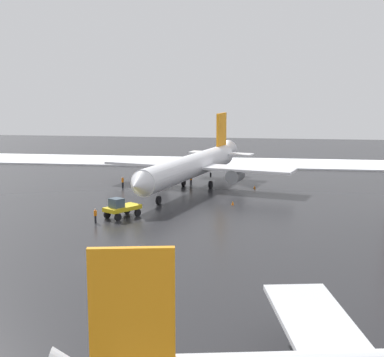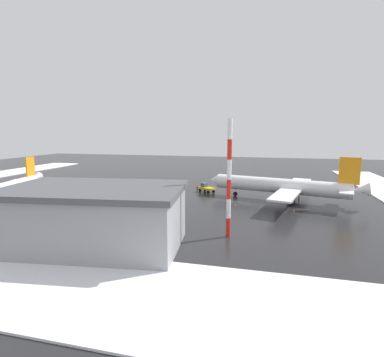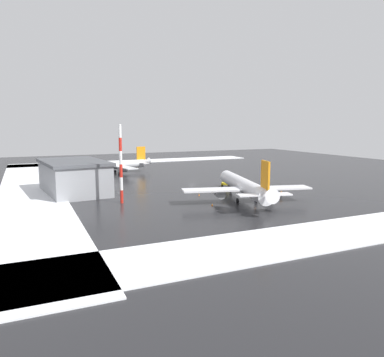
{
  "view_description": "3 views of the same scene",
  "coord_description": "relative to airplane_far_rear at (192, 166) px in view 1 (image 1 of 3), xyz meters",
  "views": [
    {
      "loc": [
        -51.15,
        -15.04,
        16.63
      ],
      "look_at": [
        18.74,
        -5.56,
        4.82
      ],
      "focal_mm": 55.0,
      "sensor_mm": 36.0,
      "label": 1
    },
    {
      "loc": [
        32.65,
        -75.95,
        16.48
      ],
      "look_at": [
        15.14,
        -4.27,
        4.84
      ],
      "focal_mm": 28.0,
      "sensor_mm": 36.0,
      "label": 2
    },
    {
      "loc": [
        112.92,
        -51.03,
        18.42
      ],
      "look_at": [
        13.47,
        -6.17,
        2.52
      ],
      "focal_mm": 35.0,
      "sensor_mm": 36.0,
      "label": 3
    }
  ],
  "objects": [
    {
      "name": "airplane_far_rear",
      "position": [
        0.0,
        0.0,
        0.0
      ],
      "size": [
        36.74,
        30.84,
        11.06
      ],
      "rotation": [
        0.0,
        0.0,
        2.89
      ],
      "color": "white",
      "rests_on": "ground_plane"
    },
    {
      "name": "snow_bank_right",
      "position": [
        29.91,
        3.01,
        -3.53
      ],
      "size": [
        14.0,
        116.0,
        0.25
      ],
      "primitive_type": "cube",
      "color": "white",
      "rests_on": "ground_plane"
    },
    {
      "name": "ground_crew_beside_wing",
      "position": [
        -22.77,
        8.37,
        -2.68
      ],
      "size": [
        0.36,
        0.36,
        1.71
      ],
      "rotation": [
        0.0,
        0.0,
        1.47
      ],
      "color": "black",
      "rests_on": "ground_plane"
    },
    {
      "name": "pushback_tug",
      "position": [
        -19.78,
        6.05,
        -2.37
      ],
      "size": [
        5.04,
        4.4,
        2.5
      ],
      "rotation": [
        0.0,
        0.0,
        2.54
      ],
      "color": "gold",
      "rests_on": "ground_plane"
    },
    {
      "name": "traffic_cone_mid_line",
      "position": [
        1.82,
        -9.62,
        -3.38
      ],
      "size": [
        0.36,
        0.36,
        0.55
      ],
      "primitive_type": "cone",
      "color": "orange",
      "rests_on": "ground_plane"
    },
    {
      "name": "ground_crew_mid_apron",
      "position": [
        0.17,
        10.94,
        -2.68
      ],
      "size": [
        0.36,
        0.36,
        1.71
      ],
      "rotation": [
        0.0,
        0.0,
        4.18
      ],
      "color": "black",
      "rests_on": "ground_plane"
    },
    {
      "name": "ground_plane",
      "position": [
        -37.09,
        3.01,
        -3.65
      ],
      "size": [
        240.0,
        240.0,
        0.0
      ],
      "primitive_type": "plane",
      "color": "#232326"
    },
    {
      "name": "ground_crew_near_tug",
      "position": [
        3.8,
        0.62,
        -2.68
      ],
      "size": [
        0.36,
        0.36,
        1.71
      ],
      "rotation": [
        0.0,
        0.0,
        3.54
      ],
      "color": "black",
      "rests_on": "ground_plane"
    },
    {
      "name": "traffic_cone_near_nose",
      "position": [
        -10.57,
        -7.05,
        -3.38
      ],
      "size": [
        0.36,
        0.36,
        0.55
      ],
      "primitive_type": "cone",
      "color": "orange",
      "rests_on": "ground_plane"
    }
  ]
}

